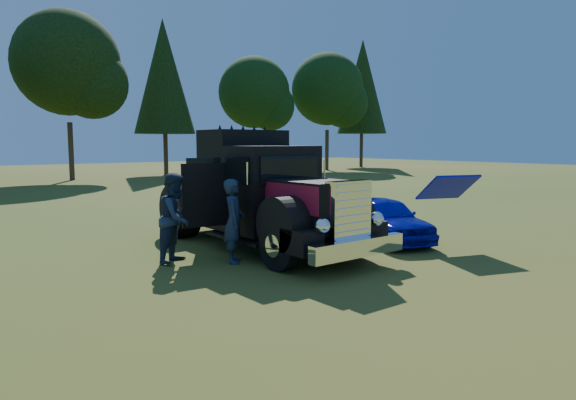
# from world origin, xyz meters

# --- Properties ---
(ground) EXTENTS (120.00, 120.00, 0.00)m
(ground) POSITION_xyz_m (0.00, 0.00, 0.00)
(ground) COLOR #305118
(ground) RESTS_ON ground
(treeline) EXTENTS (72.10, 19.12, 13.84)m
(treeline) POSITION_xyz_m (0.27, 29.08, 7.71)
(treeline) COLOR #2D2116
(treeline) RESTS_ON ground
(diamond_t_truck) EXTENTS (3.38, 7.16, 3.00)m
(diamond_t_truck) POSITION_xyz_m (0.77, 1.78, 1.28)
(diamond_t_truck) COLOR black
(diamond_t_truck) RESTS_ON ground
(hotrod_coupe) EXTENTS (2.63, 4.19, 1.89)m
(hotrod_coupe) POSITION_xyz_m (3.97, 0.55, 0.62)
(hotrod_coupe) COLOR #14079C
(hotrod_coupe) RESTS_ON ground
(spectator_near) EXTENTS (0.76, 0.82, 1.88)m
(spectator_near) POSITION_xyz_m (-0.62, 0.93, 0.94)
(spectator_near) COLOR #1C2C42
(spectator_near) RESTS_ON ground
(spectator_far) EXTENTS (1.23, 1.18, 2.01)m
(spectator_far) POSITION_xyz_m (-1.60, 1.78, 1.00)
(spectator_far) COLOR #1F334A
(spectator_far) RESTS_ON ground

